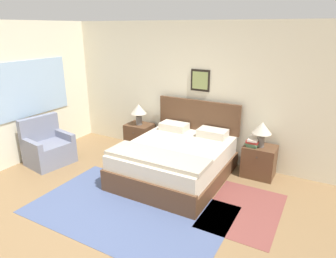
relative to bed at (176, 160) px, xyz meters
The scene contains 15 objects.
ground_plane 1.81m from the bed, 96.91° to the right, with size 16.00×16.00×0.00m, color olive.
wall_back 1.44m from the bed, 101.71° to the left, with size 7.73×0.09×2.60m.
wall_left 3.09m from the bed, behind, with size 0.08×5.17×2.60m.
area_rug_main 1.27m from the bed, 95.49° to the right, with size 2.80×1.69×0.01m.
area_rug_bedside 1.43m from the bed, 17.79° to the right, with size 0.99×1.42×0.01m.
bed is the anchor object (origin of this frame).
armchair 2.48m from the bed, 164.23° to the right, with size 0.78×0.86×0.89m.
nightstand_near_window 1.45m from the bed, 149.42° to the left, with size 0.54×0.45×0.56m.
nightstand_by_door 1.45m from the bed, 30.58° to the left, with size 0.54×0.45×0.56m.
table_lamp_near_window 1.53m from the bed, 149.88° to the left, with size 0.33×0.33×0.44m.
table_lamp_by_door 1.53m from the bed, 30.05° to the left, with size 0.33×0.33×0.44m.
book_thick_bottom 1.34m from the bed, 31.64° to the left, with size 0.18×0.23×0.03m.
book_hardcover_middle 1.35m from the bed, 31.64° to the left, with size 0.25×0.27×0.03m.
book_novel_upper 1.36m from the bed, 31.64° to the left, with size 0.22×0.23×0.04m.
book_slim_near_top 1.37m from the bed, 31.64° to the left, with size 0.18×0.27×0.03m.
Camera 1 is at (2.37, -2.39, 2.49)m, focal length 32.00 mm.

